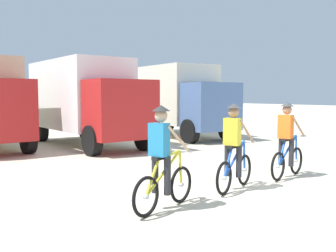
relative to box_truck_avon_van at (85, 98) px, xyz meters
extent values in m
plane|color=beige|center=(0.61, -9.03, -1.87)|extent=(120.00, 120.00, 0.00)
cube|color=black|center=(-3.46, -1.93, -0.02)|extent=(2.02, 0.22, 0.80)
cylinder|color=black|center=(-2.49, -1.06, -1.37)|extent=(0.39, 1.02, 1.00)
cube|color=white|center=(-0.02, 0.57, 0.13)|extent=(2.62, 5.30, 2.70)
cube|color=#B21E1E|center=(0.12, -2.82, -0.37)|extent=(2.26, 1.59, 2.00)
cube|color=black|center=(0.15, -3.52, -0.02)|extent=(2.03, 0.17, 0.80)
cylinder|color=black|center=(1.13, -2.68, -1.37)|extent=(0.36, 1.01, 1.00)
cylinder|color=black|center=(-0.90, -2.77, -1.37)|extent=(0.36, 1.01, 1.00)
cylinder|color=black|center=(0.92, 2.31, -1.37)|extent=(0.36, 1.01, 1.00)
cylinder|color=black|center=(-1.11, 2.22, -1.37)|extent=(0.36, 1.01, 1.00)
cube|color=beige|center=(4.85, 1.32, 0.13)|extent=(2.56, 5.27, 2.70)
cube|color=#4C6B9E|center=(4.74, -2.08, -0.37)|extent=(2.25, 1.57, 2.00)
cube|color=black|center=(4.72, -2.78, -0.02)|extent=(2.03, 0.14, 0.80)
cylinder|color=black|center=(5.77, -2.01, -1.37)|extent=(0.35, 1.01, 1.00)
cylinder|color=black|center=(3.73, -1.95, -1.37)|extent=(0.35, 1.01, 1.00)
cylinder|color=black|center=(5.93, 2.97, -1.37)|extent=(0.35, 1.01, 1.00)
cylinder|color=black|center=(3.89, 3.04, -1.37)|extent=(0.35, 1.01, 1.00)
torus|color=black|center=(-1.76, -8.89, -1.53)|extent=(0.66, 0.30, 0.68)
cylinder|color=silver|center=(-1.76, -8.89, -1.53)|extent=(0.10, 0.10, 0.08)
torus|color=black|center=(-2.74, -9.26, -1.53)|extent=(0.66, 0.30, 0.68)
cylinder|color=silver|center=(-2.74, -9.26, -1.53)|extent=(0.10, 0.10, 0.08)
cylinder|color=gold|center=(-2.27, -9.08, -1.21)|extent=(0.98, 0.41, 0.68)
cylinder|color=gold|center=(-2.11, -9.02, -0.93)|extent=(0.64, 0.28, 0.13)
cylinder|color=gold|center=(-2.58, -9.20, -1.25)|extent=(0.38, 0.19, 0.59)
cylinder|color=gold|center=(-1.78, -8.90, -1.21)|extent=(0.11, 0.08, 0.64)
cylinder|color=silver|center=(-1.81, -8.90, -0.89)|extent=(0.22, 0.50, 0.04)
cube|color=black|center=(-2.42, -9.14, -0.94)|extent=(0.27, 0.20, 0.06)
cube|color=teal|center=(-2.40, -9.13, -0.63)|extent=(0.30, 0.37, 0.56)
sphere|color=tan|center=(-2.34, -9.11, -0.23)|extent=(0.22, 0.22, 0.22)
cone|color=#333333|center=(-2.34, -9.11, -0.10)|extent=(0.32, 0.32, 0.10)
cylinder|color=#26262B|center=(-2.39, -8.99, -1.24)|extent=(0.12, 0.12, 0.66)
cylinder|color=#26262B|center=(-2.30, -9.23, -1.24)|extent=(0.12, 0.12, 0.66)
cylinder|color=tan|center=(-2.15, -8.84, -0.65)|extent=(0.59, 0.31, 0.53)
cylinder|color=tan|center=(-2.02, -9.18, -0.65)|extent=(0.61, 0.23, 0.53)
torus|color=black|center=(0.24, -8.52, -1.53)|extent=(0.65, 0.32, 0.68)
cylinder|color=silver|center=(0.24, -8.52, -1.53)|extent=(0.10, 0.10, 0.08)
torus|color=black|center=(-0.73, -8.92, -1.53)|extent=(0.65, 0.32, 0.68)
cylinder|color=silver|center=(-0.73, -8.92, -1.53)|extent=(0.10, 0.10, 0.08)
cylinder|color=blue|center=(-0.27, -8.73, -1.21)|extent=(0.97, 0.44, 0.68)
cylinder|color=blue|center=(-0.11, -8.67, -0.93)|extent=(0.63, 0.30, 0.13)
cylinder|color=blue|center=(-0.57, -8.86, -1.25)|extent=(0.38, 0.19, 0.59)
cylinder|color=blue|center=(0.22, -8.53, -1.21)|extent=(0.11, 0.08, 0.64)
cylinder|color=silver|center=(0.19, -8.54, -0.89)|extent=(0.23, 0.49, 0.04)
cube|color=black|center=(-0.41, -8.79, -0.94)|extent=(0.27, 0.20, 0.06)
cube|color=gold|center=(-0.39, -8.78, -0.63)|extent=(0.31, 0.37, 0.56)
sphere|color=#A87A5B|center=(-0.34, -8.76, -0.23)|extent=(0.22, 0.22, 0.22)
cone|color=#333333|center=(-0.34, -8.76, -0.10)|extent=(0.32, 0.32, 0.10)
cylinder|color=#26262B|center=(-0.39, -8.64, -1.24)|extent=(0.12, 0.12, 0.66)
cylinder|color=#26262B|center=(-0.29, -8.88, -1.24)|extent=(0.12, 0.12, 0.66)
cylinder|color=#A87A5B|center=(-0.15, -8.49, -0.65)|extent=(0.58, 0.32, 0.53)
cylinder|color=#A87A5B|center=(-0.01, -8.82, -0.65)|extent=(0.61, 0.25, 0.53)
torus|color=black|center=(2.19, -8.40, -1.53)|extent=(0.67, 0.24, 0.68)
cylinder|color=silver|center=(2.19, -8.40, -1.53)|extent=(0.10, 0.10, 0.08)
torus|color=black|center=(1.17, -8.67, -1.53)|extent=(0.67, 0.24, 0.68)
cylinder|color=silver|center=(1.17, -8.67, -1.53)|extent=(0.10, 0.10, 0.08)
cylinder|color=blue|center=(1.65, -8.54, -1.21)|extent=(1.00, 0.32, 0.68)
cylinder|color=blue|center=(1.82, -8.49, -0.93)|extent=(0.65, 0.22, 0.13)
cylinder|color=blue|center=(1.34, -8.62, -1.25)|extent=(0.39, 0.15, 0.59)
cylinder|color=blue|center=(2.16, -8.40, -1.21)|extent=(0.11, 0.07, 0.64)
cylinder|color=silver|center=(2.14, -8.41, -0.89)|extent=(0.17, 0.51, 0.04)
cube|color=black|center=(1.51, -8.58, -0.94)|extent=(0.26, 0.18, 0.06)
cube|color=orange|center=(1.52, -8.57, -0.63)|extent=(0.28, 0.36, 0.56)
sphere|color=#A87A5B|center=(1.58, -8.56, -0.23)|extent=(0.22, 0.22, 0.22)
cone|color=#333333|center=(1.58, -8.56, -0.10)|extent=(0.32, 0.32, 0.10)
cylinder|color=#26262B|center=(1.55, -8.43, -1.24)|extent=(0.12, 0.12, 0.66)
cylinder|color=#26262B|center=(1.62, -8.68, -1.24)|extent=(0.12, 0.12, 0.66)
cylinder|color=#A87A5B|center=(1.80, -8.31, -0.65)|extent=(0.61, 0.25, 0.53)
cylinder|color=#A87A5B|center=(1.90, -8.66, -0.65)|extent=(0.63, 0.17, 0.53)
camera|label=1|loc=(-5.92, -14.61, 0.12)|focal=41.64mm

